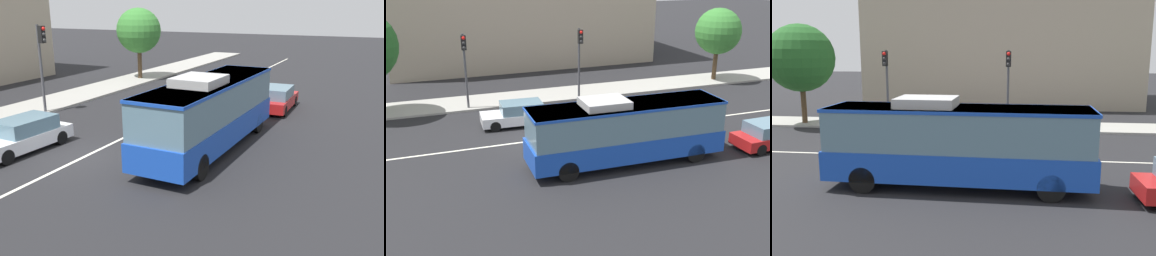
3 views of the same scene
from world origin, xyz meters
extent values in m
plane|color=black|center=(0.00, 0.00, 0.00)|extent=(160.00, 160.00, 0.00)
cube|color=#9E9B93|center=(0.00, 8.51, 0.07)|extent=(80.00, 3.60, 0.14)
cube|color=silver|center=(0.00, 0.00, 0.01)|extent=(76.00, 0.16, 0.01)
cube|color=#1947B7|center=(3.36, -4.43, 0.98)|extent=(10.05, 2.70, 1.10)
cube|color=slate|center=(3.36, -4.43, 2.31)|extent=(9.85, 2.62, 1.58)
cube|color=#1947B7|center=(3.36, -4.43, 3.04)|extent=(9.95, 2.68, 0.12)
cube|color=#B2B2B2|center=(2.16, -4.41, 3.28)|extent=(2.24, 1.84, 0.36)
cylinder|color=black|center=(6.79, -3.40, 0.50)|extent=(1.01, 0.32, 1.00)
cylinder|color=black|center=(6.74, -5.60, 0.50)|extent=(1.01, 0.32, 1.00)
cylinder|color=black|center=(-0.01, -3.27, 0.50)|extent=(1.01, 0.32, 1.00)
cylinder|color=black|center=(-0.06, -5.47, 0.50)|extent=(1.01, 0.32, 1.00)
cube|color=white|center=(-0.49, 2.98, 0.52)|extent=(4.58, 2.01, 0.60)
cube|color=slate|center=(-0.24, 2.97, 1.14)|extent=(2.60, 1.77, 0.64)
cylinder|color=black|center=(-2.03, 2.25, 0.32)|extent=(0.65, 0.25, 0.64)
cylinder|color=black|center=(-1.95, 3.85, 0.32)|extent=(0.65, 0.25, 0.64)
cylinder|color=black|center=(0.97, 2.11, 0.32)|extent=(0.65, 0.25, 0.64)
cylinder|color=black|center=(1.04, 3.71, 0.32)|extent=(0.65, 0.25, 0.64)
cylinder|color=black|center=(10.42, -4.52, 0.32)|extent=(0.64, 0.23, 0.64)
cylinder|color=#47474C|center=(5.04, 6.97, 2.60)|extent=(0.16, 0.16, 5.20)
cube|color=black|center=(5.04, 6.69, 4.65)|extent=(0.33, 0.29, 0.96)
sphere|color=red|center=(5.05, 6.54, 4.97)|extent=(0.22, 0.22, 0.22)
sphere|color=#2D2D2D|center=(5.05, 6.54, 4.65)|extent=(0.22, 0.22, 0.22)
sphere|color=#2D2D2D|center=(5.05, 6.54, 4.33)|extent=(0.22, 0.22, 0.22)
cylinder|color=#47474C|center=(-2.97, 7.25, 2.60)|extent=(0.16, 0.16, 5.20)
cube|color=black|center=(-2.98, 6.97, 4.65)|extent=(0.33, 0.29, 0.96)
sphere|color=red|center=(-2.98, 6.82, 4.97)|extent=(0.22, 0.22, 0.22)
sphere|color=#2D2D2D|center=(-2.98, 6.82, 4.65)|extent=(0.22, 0.22, 0.22)
sphere|color=#2D2D2D|center=(-2.98, 6.82, 4.33)|extent=(0.22, 0.22, 0.22)
cylinder|color=#4C3823|center=(-9.25, 7.81, 1.46)|extent=(0.36, 0.36, 2.92)
sphere|color=#235B23|center=(-9.25, 7.81, 4.67)|extent=(4.66, 4.66, 4.66)
cube|color=tan|center=(4.09, 24.50, 6.80)|extent=(25.14, 16.12, 13.60)
cube|color=slate|center=(16.56, 24.72, 2.11)|extent=(0.33, 14.11, 1.50)
cube|color=slate|center=(16.56, 24.72, 5.51)|extent=(0.33, 14.11, 1.50)
cube|color=slate|center=(16.56, 24.72, 8.91)|extent=(0.33, 14.11, 1.50)
camera|label=1|loc=(-13.31, -11.39, 6.25)|focal=39.37mm
camera|label=2|loc=(-6.31, -23.90, 9.79)|focal=43.25mm
camera|label=3|loc=(5.36, -19.48, 5.18)|focal=38.59mm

